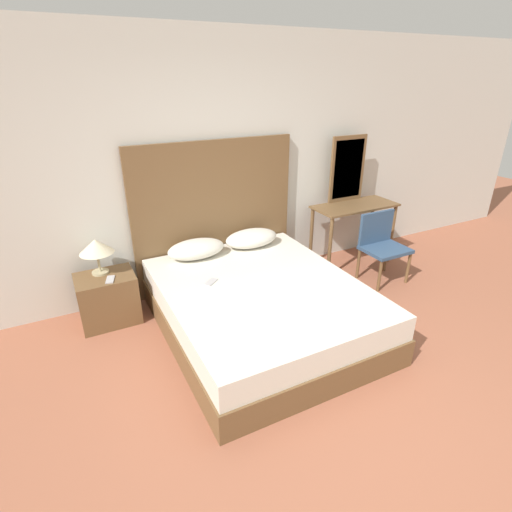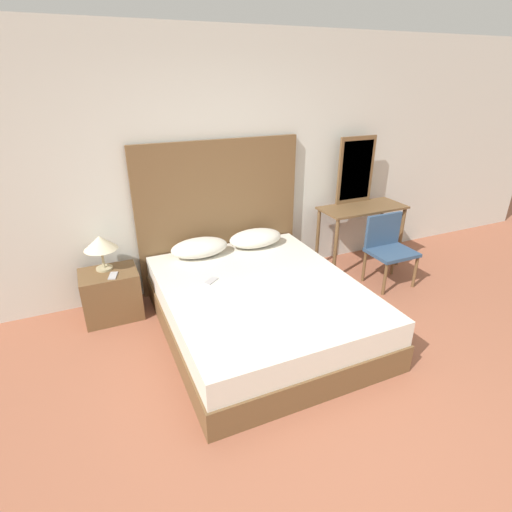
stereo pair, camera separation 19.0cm
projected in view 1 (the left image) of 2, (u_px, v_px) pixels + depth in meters
The scene contains 13 objects.
ground_plane at pixel (355, 423), 2.84m from camera, with size 16.00×16.00×0.00m, color #9E5B42.
wall_back at pixel (215, 167), 4.29m from camera, with size 10.00×0.06×2.70m.
bed at pixel (261, 307), 3.79m from camera, with size 1.76×2.14×0.48m.
headboard at pixel (215, 216), 4.43m from camera, with size 1.85×0.05×1.64m.
pillow_left at pixel (196, 249), 4.19m from camera, with size 0.61×0.34×0.19m.
pillow_right at pixel (251, 238), 4.47m from camera, with size 0.61×0.34×0.19m.
phone_on_bed at pixel (211, 282), 3.73m from camera, with size 0.16×0.15×0.01m.
nightstand at pixel (108, 299), 3.92m from camera, with size 0.55×0.42×0.50m.
table_lamp at pixel (96, 247), 3.76m from camera, with size 0.32×0.32×0.35m.
phone_on_nightstand at pixel (110, 279), 3.75m from camera, with size 0.11×0.16×0.01m.
vanity_desk at pixel (354, 216), 4.97m from camera, with size 1.06×0.47×0.79m.
vanity_mirror at pixel (348, 169), 4.91m from camera, with size 0.50×0.03×0.80m.
chair at pixel (381, 242), 4.66m from camera, with size 0.50×0.42×0.81m.
Camera 1 is at (-1.58, -1.52, 2.27)m, focal length 28.00 mm.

